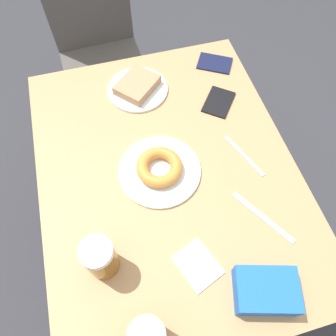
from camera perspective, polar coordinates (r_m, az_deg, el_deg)
The scene contains 12 objects.
ground_plane at distance 1.73m, azimuth 0.00°, elevation -12.83°, with size 8.00×8.00×0.00m, color #333338.
table at distance 1.08m, azimuth 0.00°, elevation -2.21°, with size 0.80×1.05×0.76m.
chair at distance 1.77m, azimuth -12.41°, elevation 21.45°, with size 0.42×0.42×0.96m.
plate_with_cake at distance 1.22m, azimuth -5.34°, elevation 13.88°, with size 0.22×0.22×0.04m.
plate_with_donut at distance 1.01m, azimuth -1.51°, elevation -0.13°, with size 0.26×0.26×0.05m.
beer_mug_center at distance 0.87m, azimuth -11.70°, elevation -15.08°, with size 0.08×0.08×0.14m.
napkin_folded at distance 0.92m, azimuth 5.24°, elevation -16.47°, with size 0.13×0.14×0.00m.
fork at distance 1.08m, azimuth 13.11°, elevation 2.12°, with size 0.07×0.17×0.00m.
knife at distance 1.00m, azimuth 16.19°, elevation -8.22°, with size 0.12×0.19×0.00m.
passport_near_edge at distance 1.20m, azimuth 8.79°, elevation 11.29°, with size 0.15×0.15×0.01m.
passport_far_edge at distance 1.33m, azimuth 8.12°, elevation 17.61°, with size 0.15×0.14×0.01m.
blue_pouch at distance 0.91m, azimuth 16.70°, elevation -19.76°, with size 0.18×0.15×0.06m.
Camera 1 is at (-0.13, -0.48, 1.66)m, focal length 35.00 mm.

